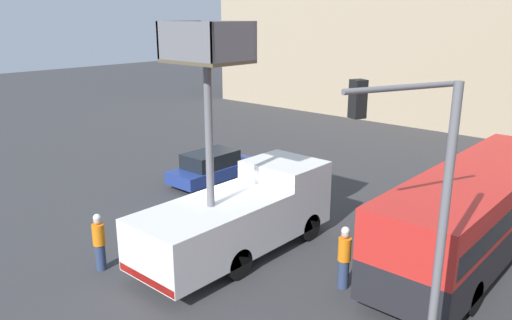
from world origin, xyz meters
name	(u,v)px	position (x,y,z in m)	size (l,w,h in m)	color
ground_plane	(216,237)	(0.00, 0.00, 0.00)	(120.00, 120.00, 0.00)	#38383A
building_backdrop_far	(487,31)	(0.00, 27.07, 6.66)	(44.00, 10.00, 13.32)	tan
utility_truck	(240,210)	(1.50, -0.28, 1.52)	(2.57, 7.31, 7.57)	white
city_bus	(478,206)	(7.43, 4.65, 1.76)	(2.62, 11.11, 3.01)	#232328
traffic_light_pole	(410,181)	(7.95, -1.94, 4.39)	(2.99, 2.74, 6.59)	slate
road_worker_near_truck	(99,242)	(-0.97, -4.08, 0.94)	(0.38, 0.38, 1.88)	navy
road_worker_directing	(344,257)	(5.31, 0.05, 0.98)	(0.38, 0.38, 1.93)	navy
parked_car_curbside	(213,167)	(-4.55, 4.18, 0.77)	(1.81, 4.56, 1.53)	navy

